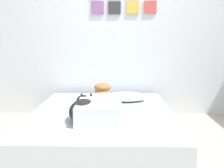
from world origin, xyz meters
The scene contains 8 objects.
ground_plane centered at (0.00, 0.00, 0.00)m, with size 13.43×13.43×0.00m, color tan.
back_wall centered at (0.00, 1.41, 1.25)m, with size 4.72×0.12×2.50m.
bed centered at (-0.25, 0.31, 0.17)m, with size 1.54×1.93×0.34m.
pillow centered at (0.03, 0.79, 0.39)m, with size 0.52×0.32×0.11m, color silver.
person_lying centered at (-0.26, 0.18, 0.44)m, with size 0.43×0.92×0.27m.
dog centered at (-0.42, 0.02, 0.44)m, with size 0.26×0.57×0.21m.
coffee_cup centered at (-0.16, 0.77, 0.37)m, with size 0.12×0.09×0.07m.
cell_phone centered at (-0.42, -0.14, 0.34)m, with size 0.07×0.14×0.01m, color black.
Camera 1 is at (-0.09, -2.40, 1.10)m, focal length 41.42 mm.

